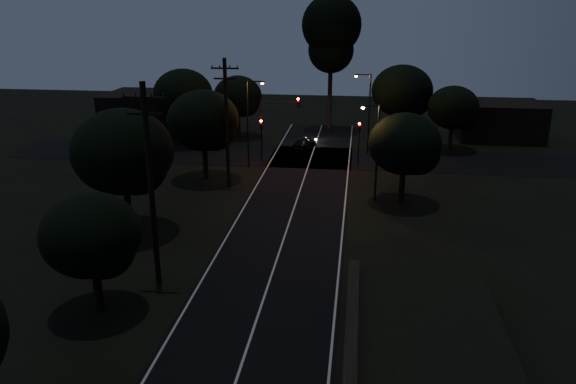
# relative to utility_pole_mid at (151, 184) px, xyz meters

# --- Properties ---
(road_surface) EXTENTS (60.00, 70.00, 0.03)m
(road_surface) POSITION_rel_utility_pole_mid_xyz_m (6.00, 16.12, -5.73)
(road_surface) COLOR black
(road_surface) RESTS_ON ground
(utility_pole_mid) EXTENTS (2.20, 0.30, 11.00)m
(utility_pole_mid) POSITION_rel_utility_pole_mid_xyz_m (0.00, 0.00, 0.00)
(utility_pole_mid) COLOR black
(utility_pole_mid) RESTS_ON ground
(utility_pole_far) EXTENTS (2.20, 0.30, 10.50)m
(utility_pole_far) POSITION_rel_utility_pole_mid_xyz_m (0.00, 17.00, -0.25)
(utility_pole_far) COLOR black
(utility_pole_far) RESTS_ON ground
(tree_left_b) EXTENTS (4.82, 4.82, 6.12)m
(tree_left_b) POSITION_rel_utility_pole_mid_xyz_m (-1.83, -3.10, -1.77)
(tree_left_b) COLOR black
(tree_left_b) RESTS_ON ground
(tree_left_c) EXTENTS (6.55, 6.55, 8.27)m
(tree_left_c) POSITION_rel_utility_pole_mid_xyz_m (-4.27, 6.87, -0.39)
(tree_left_c) COLOR black
(tree_left_c) RESTS_ON ground
(tree_left_d) EXTENTS (6.06, 6.06, 7.69)m
(tree_left_d) POSITION_rel_utility_pole_mid_xyz_m (-2.29, 18.88, -0.75)
(tree_left_d) COLOR black
(tree_left_d) RESTS_ON ground
(tree_far_nw) EXTENTS (5.39, 5.39, 6.83)m
(tree_far_nw) POSITION_rel_utility_pole_mid_xyz_m (-2.81, 34.89, -1.32)
(tree_far_nw) COLOR black
(tree_far_nw) RESTS_ON ground
(tree_far_w) EXTENTS (6.25, 6.25, 7.97)m
(tree_far_w) POSITION_rel_utility_pole_mid_xyz_m (-7.78, 30.87, -0.56)
(tree_far_w) COLOR black
(tree_far_w) RESTS_ON ground
(tree_far_ne) EXTENTS (6.54, 6.54, 8.27)m
(tree_far_ne) POSITION_rel_utility_pole_mid_xyz_m (15.23, 34.87, -0.39)
(tree_far_ne) COLOR black
(tree_far_ne) RESTS_ON ground
(tree_far_e) EXTENTS (5.17, 5.17, 6.56)m
(tree_far_e) POSITION_rel_utility_pole_mid_xyz_m (20.18, 31.90, -1.49)
(tree_far_e) COLOR black
(tree_far_e) RESTS_ON ground
(tree_right_a) EXTENTS (5.43, 5.43, 6.91)m
(tree_right_a) POSITION_rel_utility_pole_mid_xyz_m (14.19, 14.89, -1.26)
(tree_right_a) COLOR black
(tree_right_a) RESTS_ON ground
(tall_pine) EXTENTS (6.79, 6.79, 15.43)m
(tall_pine) POSITION_rel_utility_pole_mid_xyz_m (7.00, 40.00, 5.39)
(tall_pine) COLOR black
(tall_pine) RESTS_ON ground
(building_left) EXTENTS (10.00, 8.00, 4.40)m
(building_left) POSITION_rel_utility_pole_mid_xyz_m (-14.00, 37.00, -3.54)
(building_left) COLOR black
(building_left) RESTS_ON ground
(building_right) EXTENTS (9.00, 7.00, 4.00)m
(building_right) POSITION_rel_utility_pole_mid_xyz_m (26.00, 38.00, -3.74)
(building_right) COLOR black
(building_right) RESTS_ON ground
(signal_left) EXTENTS (0.28, 0.35, 4.10)m
(signal_left) POSITION_rel_utility_pole_mid_xyz_m (1.40, 24.99, -2.90)
(signal_left) COLOR black
(signal_left) RESTS_ON ground
(signal_right) EXTENTS (0.28, 0.35, 4.10)m
(signal_right) POSITION_rel_utility_pole_mid_xyz_m (10.60, 24.99, -2.90)
(signal_right) COLOR black
(signal_right) RESTS_ON ground
(signal_mast) EXTENTS (3.70, 0.35, 6.25)m
(signal_mast) POSITION_rel_utility_pole_mid_xyz_m (3.09, 24.99, -1.40)
(signal_mast) COLOR black
(signal_mast) RESTS_ON ground
(streetlight_a) EXTENTS (1.66, 0.26, 8.00)m
(streetlight_a) POSITION_rel_utility_pole_mid_xyz_m (0.69, 23.00, -1.10)
(streetlight_a) COLOR black
(streetlight_a) RESTS_ON ground
(streetlight_b) EXTENTS (1.66, 0.26, 8.00)m
(streetlight_b) POSITION_rel_utility_pole_mid_xyz_m (11.31, 29.00, -1.10)
(streetlight_b) COLOR black
(streetlight_b) RESTS_ON ground
(streetlight_c) EXTENTS (1.46, 0.26, 7.50)m
(streetlight_c) POSITION_rel_utility_pole_mid_xyz_m (11.83, 15.00, -1.39)
(streetlight_c) COLOR black
(streetlight_c) RESTS_ON ground
(car) EXTENTS (2.47, 4.00, 1.27)m
(car) POSITION_rel_utility_pole_mid_xyz_m (4.99, 30.31, -5.10)
(car) COLOR black
(car) RESTS_ON ground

